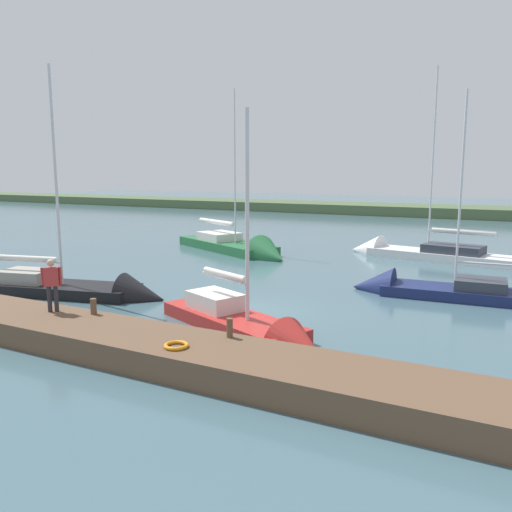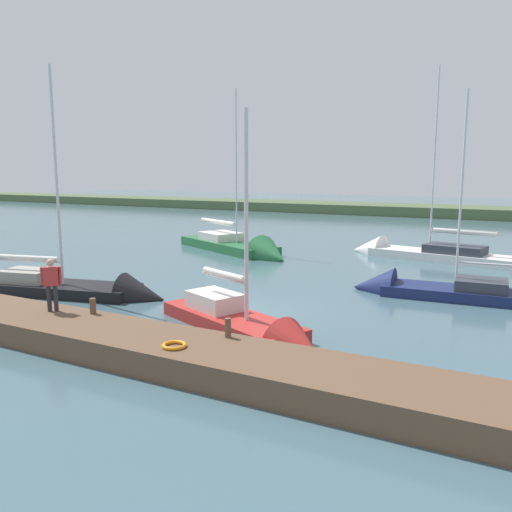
{
  "view_description": "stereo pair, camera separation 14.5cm",
  "coord_description": "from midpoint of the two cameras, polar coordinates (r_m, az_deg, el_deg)",
  "views": [
    {
      "loc": [
        -9.17,
        17.07,
        5.32
      ],
      "look_at": [
        0.63,
        -1.56,
        1.88
      ],
      "focal_mm": 36.23,
      "sensor_mm": 36.0,
      "label": 1
    },
    {
      "loc": [
        -9.3,
        17.0,
        5.32
      ],
      "look_at": [
        0.63,
        -1.56,
        1.88
      ],
      "focal_mm": 36.23,
      "sensor_mm": 36.0,
      "label": 2
    }
  ],
  "objects": [
    {
      "name": "ground_plane",
      "position": [
        20.09,
        -0.71,
        -6.08
      ],
      "size": [
        200.0,
        200.0,
        0.0
      ],
      "primitive_type": "plane",
      "color": "#42606B"
    },
    {
      "name": "far_shoreline",
      "position": [
        66.87,
        19.76,
        4.18
      ],
      "size": [
        180.0,
        8.0,
        2.4
      ],
      "primitive_type": "cube",
      "color": "#4C603D",
      "rests_on": "ground_plane"
    },
    {
      "name": "dock_pier",
      "position": [
        15.22,
        -11.69,
        -9.9
      ],
      "size": [
        20.56,
        2.51,
        0.75
      ],
      "primitive_type": "cube",
      "color": "brown",
      "rests_on": "ground_plane"
    },
    {
      "name": "mooring_post_near",
      "position": [
        14.56,
        -3.21,
        -7.92
      ],
      "size": [
        0.18,
        0.18,
        0.55
      ],
      "primitive_type": "cylinder",
      "color": "brown",
      "rests_on": "dock_pier"
    },
    {
      "name": "mooring_post_far",
      "position": [
        17.67,
        -17.73,
        -5.31
      ],
      "size": [
        0.2,
        0.2,
        0.51
      ],
      "primitive_type": "cylinder",
      "color": "brown",
      "rests_on": "dock_pier"
    },
    {
      "name": "life_ring_buoy",
      "position": [
        13.98,
        -9.1,
        -9.73
      ],
      "size": [
        0.66,
        0.66,
        0.1
      ],
      "primitive_type": "torus",
      "color": "orange",
      "rests_on": "dock_pier"
    },
    {
      "name": "sailboat_far_left",
      "position": [
        34.13,
        -1.76,
        0.68
      ],
      "size": [
        10.6,
        6.91,
        11.74
      ],
      "rotation": [
        0.0,
        0.0,
        2.69
      ],
      "color": "#236638",
      "rests_on": "ground_plane"
    },
    {
      "name": "sailboat_near_dock",
      "position": [
        17.17,
        -0.79,
        -8.25
      ],
      "size": [
        7.45,
        4.47,
        8.17
      ],
      "rotation": [
        0.0,
        0.0,
        2.75
      ],
      "color": "#B22823",
      "rests_on": "ground_plane"
    },
    {
      "name": "sailboat_mid_channel",
      "position": [
        23.71,
        -18.86,
        -3.83
      ],
      "size": [
        9.34,
        4.14,
        10.68
      ],
      "rotation": [
        0.0,
        0.0,
        3.37
      ],
      "color": "black",
      "rests_on": "ground_plane"
    },
    {
      "name": "sailboat_inner_slip",
      "position": [
        33.96,
        16.86,
        0.25
      ],
      "size": [
        10.39,
        3.89,
        12.5
      ],
      "rotation": [
        0.0,
        0.0,
        -0.17
      ],
      "color": "white",
      "rests_on": "ground_plane"
    },
    {
      "name": "sailboat_behind_pier",
      "position": [
        23.65,
        18.5,
        -3.78
      ],
      "size": [
        8.47,
        2.53,
        9.5
      ],
      "rotation": [
        0.0,
        0.0,
        0.06
      ],
      "color": "navy",
      "rests_on": "ground_plane"
    },
    {
      "name": "person_on_dock",
      "position": [
        18.25,
        -21.83,
        -2.61
      ],
      "size": [
        0.55,
        0.46,
        1.76
      ],
      "rotation": [
        0.0,
        0.0,
        2.21
      ],
      "color": "#28282D",
      "rests_on": "dock_pier"
    }
  ]
}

